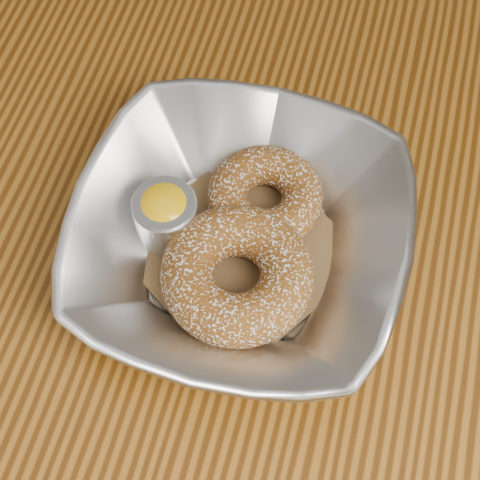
% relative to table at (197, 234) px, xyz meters
% --- Properties ---
extents(ground_plane, '(4.00, 4.00, 0.00)m').
position_rel_table_xyz_m(ground_plane, '(0.00, 0.00, -0.65)').
color(ground_plane, '#565659').
rests_on(ground_plane, ground).
extents(table, '(1.20, 0.80, 0.75)m').
position_rel_table_xyz_m(table, '(0.00, 0.00, 0.00)').
color(table, brown).
rests_on(table, ground_plane).
extents(serving_bowl, '(0.25, 0.25, 0.06)m').
position_rel_table_xyz_m(serving_bowl, '(0.06, -0.06, 0.13)').
color(serving_bowl, silver).
rests_on(serving_bowl, table).
extents(parchment, '(0.20, 0.20, 0.00)m').
position_rel_table_xyz_m(parchment, '(0.06, -0.06, 0.11)').
color(parchment, brown).
rests_on(parchment, table).
extents(donut_back, '(0.12, 0.12, 0.03)m').
position_rel_table_xyz_m(donut_back, '(0.07, -0.02, 0.12)').
color(donut_back, brown).
rests_on(donut_back, parchment).
extents(donut_front, '(0.13, 0.13, 0.04)m').
position_rel_table_xyz_m(donut_front, '(0.06, -0.09, 0.13)').
color(donut_front, brown).
rests_on(donut_front, parchment).
extents(ramekin, '(0.05, 0.05, 0.05)m').
position_rel_table_xyz_m(ramekin, '(-0.00, -0.06, 0.13)').
color(ramekin, silver).
rests_on(ramekin, table).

